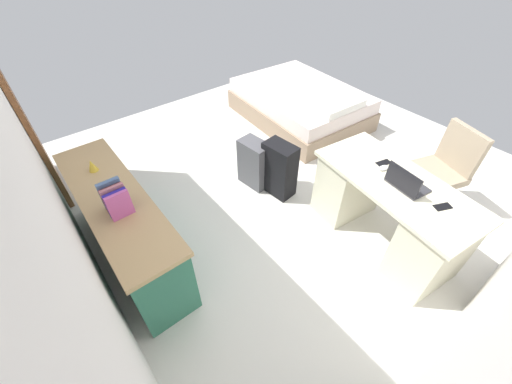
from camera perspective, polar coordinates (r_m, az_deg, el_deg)
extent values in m
plane|color=silver|center=(3.83, 5.64, 1.85)|extent=(5.47, 5.47, 0.00)
cube|color=white|center=(2.35, -35.83, 3.13)|extent=(4.33, 0.10, 2.60)
cube|color=brown|center=(3.92, -37.19, 12.02)|extent=(0.88, 0.05, 2.04)
cube|color=beige|center=(2.94, 24.34, 1.48)|extent=(1.51, 0.84, 0.04)
cube|color=beige|center=(3.05, 29.14, -9.14)|extent=(0.47, 0.64, 0.71)
cube|color=beige|center=(3.38, 16.49, 1.47)|extent=(0.47, 0.64, 0.71)
cylinder|color=black|center=(3.95, 27.58, -1.96)|extent=(0.52, 0.52, 0.04)
cylinder|color=black|center=(3.84, 28.48, 0.08)|extent=(0.06, 0.06, 0.42)
cube|color=tan|center=(3.69, 29.74, 2.93)|extent=(0.58, 0.58, 0.08)
cube|color=tan|center=(3.70, 33.26, 6.61)|extent=(0.44, 0.20, 0.44)
cube|color=#2D7056|center=(3.06, -22.67, -6.04)|extent=(1.76, 0.44, 0.70)
cube|color=tan|center=(2.81, -24.66, -1.00)|extent=(1.80, 0.48, 0.04)
cube|color=#275F49|center=(2.94, -15.02, -10.83)|extent=(0.67, 0.01, 0.25)
cube|color=#275F49|center=(3.48, -20.95, -2.17)|extent=(0.67, 0.01, 0.25)
cube|color=gray|center=(5.04, 7.83, 14.56)|extent=(1.98, 1.52, 0.28)
cube|color=silver|center=(4.93, 8.10, 17.00)|extent=(1.92, 1.45, 0.20)
cube|color=white|center=(4.46, 14.13, 15.35)|extent=(0.52, 0.71, 0.10)
cube|color=black|center=(3.49, 4.24, 4.10)|extent=(0.38, 0.26, 0.64)
cube|color=#4C4C51|center=(3.63, -0.25, 5.19)|extent=(0.38, 0.26, 0.57)
cube|color=#333338|center=(2.91, 25.78, 1.15)|extent=(0.34, 0.26, 0.02)
cube|color=black|center=(2.78, 25.09, 2.01)|extent=(0.31, 0.05, 0.19)
ellipsoid|color=white|center=(3.01, 22.15, 4.08)|extent=(0.07, 0.11, 0.03)
cube|color=black|center=(2.85, 30.77, -2.31)|extent=(0.12, 0.15, 0.01)
cube|color=black|center=(3.09, 22.13, 4.93)|extent=(0.10, 0.15, 0.01)
cube|color=#BD5298|center=(2.52, -23.44, -2.28)|extent=(0.03, 0.17, 0.22)
cube|color=#281E94|center=(2.55, -23.72, -1.84)|extent=(0.03, 0.17, 0.22)
cube|color=#AA6371|center=(2.57, -24.09, -1.18)|extent=(0.03, 0.17, 0.24)
cube|color=brown|center=(2.61, -24.30, -0.92)|extent=(0.03, 0.17, 0.21)
cube|color=#4B6795|center=(2.63, -24.68, -0.20)|extent=(0.03, 0.17, 0.24)
cone|color=gold|center=(3.11, -27.63, 4.29)|extent=(0.08, 0.08, 0.11)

